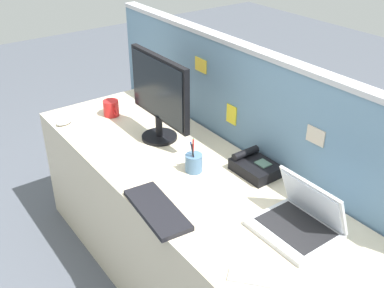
% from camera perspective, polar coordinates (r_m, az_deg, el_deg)
% --- Properties ---
extents(ground_plane, '(10.00, 10.00, 0.00)m').
position_cam_1_polar(ground_plane, '(2.67, -0.91, -16.15)').
color(ground_plane, '#4C515B').
extents(desk, '(2.02, 0.69, 0.71)m').
position_cam_1_polar(desk, '(2.42, -0.97, -10.22)').
color(desk, beige).
rests_on(desk, ground_plane).
extents(cubicle_divider, '(2.30, 0.07, 1.25)m').
position_cam_1_polar(cubicle_divider, '(2.47, 6.33, -1.95)').
color(cubicle_divider, '#6084A3').
rests_on(cubicle_divider, ground_plane).
extents(desktop_monitor, '(0.49, 0.19, 0.46)m').
position_cam_1_polar(desktop_monitor, '(2.38, -4.10, 6.28)').
color(desktop_monitor, black).
rests_on(desktop_monitor, desk).
extents(laptop, '(0.30, 0.27, 0.21)m').
position_cam_1_polar(laptop, '(1.87, 13.31, -8.99)').
color(laptop, silver).
rests_on(laptop, desk).
extents(desk_phone, '(0.21, 0.16, 0.09)m').
position_cam_1_polar(desk_phone, '(2.19, 7.79, -2.77)').
color(desk_phone, black).
rests_on(desk_phone, desk).
extents(keyboard_main, '(0.38, 0.18, 0.02)m').
position_cam_1_polar(keyboard_main, '(1.94, -4.35, -8.11)').
color(keyboard_main, black).
rests_on(keyboard_main, desk).
extents(computer_mouse_right_hand, '(0.08, 0.11, 0.03)m').
position_cam_1_polar(computer_mouse_right_hand, '(2.72, -15.54, 2.69)').
color(computer_mouse_right_hand, silver).
rests_on(computer_mouse_right_hand, desk).
extents(pen_cup, '(0.08, 0.08, 0.18)m').
position_cam_1_polar(pen_cup, '(2.17, 0.23, -2.31)').
color(pen_cup, '#4C7093').
rests_on(pen_cup, desk).
extents(cell_phone_silver_slab, '(0.15, 0.14, 0.01)m').
position_cam_1_polar(cell_phone_silver_slab, '(1.67, 7.22, -16.12)').
color(cell_phone_silver_slab, '#B7BAC1').
rests_on(cell_phone_silver_slab, desk).
extents(coffee_mug, '(0.13, 0.09, 0.09)m').
position_cam_1_polar(coffee_mug, '(2.75, -9.98, 4.40)').
color(coffee_mug, red).
rests_on(coffee_mug, desk).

